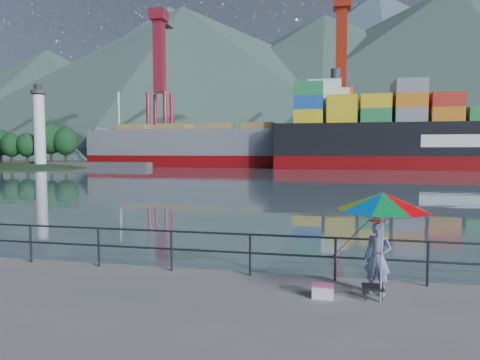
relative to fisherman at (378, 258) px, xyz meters
name	(u,v)px	position (x,y,z in m)	size (l,w,h in m)	color
harbor_water	(320,160)	(-3.85, 129.06, -0.76)	(500.00, 280.00, 0.00)	#4E5F68
far_dock	(361,163)	(6.15, 92.06, -0.76)	(200.00, 40.00, 0.40)	#514F4C
guardrail	(210,252)	(-3.85, 0.76, -0.24)	(22.00, 0.06, 1.03)	#2D3033
mountains	(408,81)	(34.97, 206.81, 34.79)	(600.00, 332.80, 80.00)	#385147
lighthouse_islet	(16,165)	(-58.82, 61.06, -0.50)	(48.00, 26.40, 19.20)	#263F1E
port_cranes	(477,84)	(27.15, 83.06, 15.24)	(116.00, 28.00, 38.40)	#C4273D
fisherman	(378,258)	(0.00, 0.00, 0.00)	(0.56, 0.37, 1.53)	navy
beach_umbrella	(383,202)	(0.02, -0.48, 1.25)	(2.29, 2.29, 2.20)	white
folding_stool	(373,292)	(-0.11, -0.32, -0.62)	(0.41, 0.41, 0.27)	black
cooler_bag	(323,292)	(-1.11, -0.46, -0.64)	(0.42, 0.28, 0.24)	white
fishing_rod	(348,277)	(-0.53, 1.10, -0.76)	(0.02, 0.02, 2.14)	black
bulk_carrier	(240,145)	(-18.04, 72.75, 3.29)	(56.26, 9.74, 14.50)	#700708
container_ship	(457,133)	(20.06, 69.07, 5.09)	(57.65, 9.61, 18.10)	#700708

